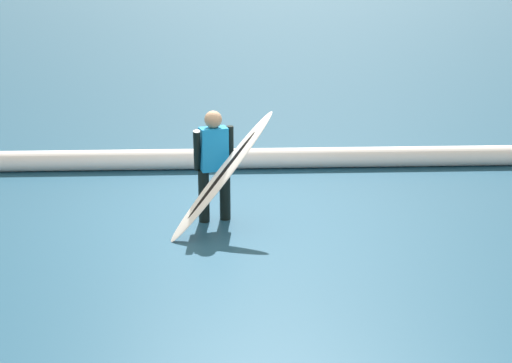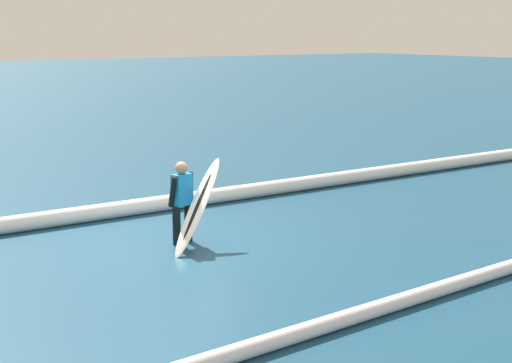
{
  "view_description": "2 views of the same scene",
  "coord_description": "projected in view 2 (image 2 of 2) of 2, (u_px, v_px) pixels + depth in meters",
  "views": [
    {
      "loc": [
        0.13,
        9.54,
        3.51
      ],
      "look_at": [
        -0.34,
        1.73,
        1.03
      ],
      "focal_mm": 54.53,
      "sensor_mm": 36.0,
      "label": 1
    },
    {
      "loc": [
        6.2,
        11.13,
        3.62
      ],
      "look_at": [
        -0.12,
        2.04,
        1.39
      ],
      "focal_mm": 52.33,
      "sensor_mm": 36.0,
      "label": 2
    }
  ],
  "objects": [
    {
      "name": "surfer",
      "position": [
        182.0,
        198.0,
        12.85
      ],
      "size": [
        0.51,
        0.32,
        1.44
      ],
      "rotation": [
        0.0,
        0.0,
        0.26
      ],
      "color": "black",
      "rests_on": "ground_plane"
    },
    {
      "name": "wave_crest_foreground",
      "position": [
        181.0,
        201.0,
        15.53
      ],
      "size": [
        21.94,
        0.69,
        0.32
      ],
      "primitive_type": "cylinder",
      "rotation": [
        0.0,
        1.57,
        -0.02
      ],
      "color": "white",
      "rests_on": "ground_plane"
    },
    {
      "name": "surfboard",
      "position": [
        198.0,
        206.0,
        12.62
      ],
      "size": [
        1.43,
        0.98,
        1.46
      ],
      "color": "white",
      "rests_on": "ground_plane"
    },
    {
      "name": "ground_plane",
      "position": [
        184.0,
        241.0,
        13.14
      ],
      "size": [
        167.49,
        167.49,
        0.0
      ],
      "primitive_type": "plane",
      "color": "navy"
    },
    {
      "name": "wave_crest_midground",
      "position": [
        326.0,
        325.0,
        9.11
      ],
      "size": [
        22.99,
        1.11,
        0.21
      ],
      "primitive_type": "cylinder",
      "rotation": [
        0.0,
        1.57,
        0.04
      ],
      "color": "white",
      "rests_on": "ground_plane"
    }
  ]
}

